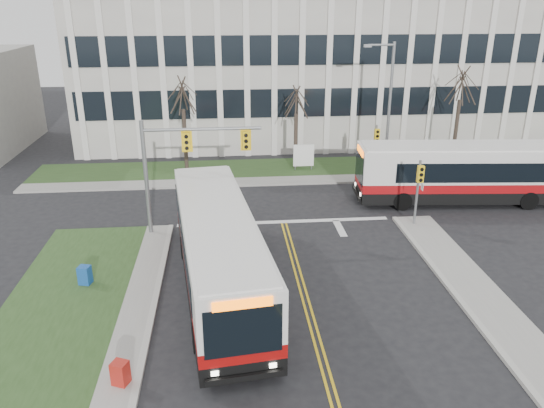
{
  "coord_description": "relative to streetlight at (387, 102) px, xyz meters",
  "views": [
    {
      "loc": [
        -3.17,
        -19.33,
        11.89
      ],
      "look_at": [
        -0.86,
        5.94,
        2.0
      ],
      "focal_mm": 35.0,
      "sensor_mm": 36.0,
      "label": 1
    }
  ],
  "objects": [
    {
      "name": "ground",
      "position": [
        -8.03,
        -16.2,
        -5.19
      ],
      "size": [
        120.0,
        120.0,
        0.0
      ],
      "primitive_type": "plane",
      "color": "black",
      "rests_on": "ground"
    },
    {
      "name": "grass_verge",
      "position": [
        -18.03,
        -21.2,
        -5.13
      ],
      "size": [
        5.0,
        26.0,
        0.12
      ],
      "primitive_type": "cube",
      "color": "#29441D",
      "rests_on": "ground"
    },
    {
      "name": "sidewalk_west",
      "position": [
        -15.03,
        -21.2,
        -5.12
      ],
      "size": [
        1.2,
        26.0,
        0.14
      ],
      "primitive_type": "cube",
      "color": "#9E9B93",
      "rests_on": "ground"
    },
    {
      "name": "sidewalk_east",
      "position": [
        -0.53,
        -21.2,
        -5.12
      ],
      "size": [
        2.0,
        26.0,
        0.14
      ],
      "primitive_type": "cube",
      "color": "#9E9B93",
      "rests_on": "ground"
    },
    {
      "name": "sidewalk_cross",
      "position": [
        -3.03,
        -1.0,
        -5.12
      ],
      "size": [
        44.0,
        1.6,
        0.14
      ],
      "primitive_type": "cube",
      "color": "#9E9B93",
      "rests_on": "ground"
    },
    {
      "name": "building_lawn",
      "position": [
        -3.03,
        1.8,
        -5.13
      ],
      "size": [
        44.0,
        5.0,
        0.12
      ],
      "primitive_type": "cube",
      "color": "#29441D",
      "rests_on": "ground"
    },
    {
      "name": "office_building",
      "position": [
        -3.03,
        13.8,
        0.81
      ],
      "size": [
        40.0,
        16.0,
        12.0
      ],
      "primitive_type": "cube",
      "color": "beige",
      "rests_on": "ground"
    },
    {
      "name": "mast_arm_signal",
      "position": [
        -13.65,
        -9.04,
        -0.94
      ],
      "size": [
        6.11,
        0.38,
        6.2
      ],
      "color": "slate",
      "rests_on": "ground"
    },
    {
      "name": "signal_pole_near",
      "position": [
        -0.83,
        -9.3,
        -2.69
      ],
      "size": [
        0.34,
        0.39,
        3.8
      ],
      "color": "slate",
      "rests_on": "ground"
    },
    {
      "name": "signal_pole_far",
      "position": [
        -0.83,
        -0.8,
        -2.69
      ],
      "size": [
        0.34,
        0.39,
        3.8
      ],
      "color": "slate",
      "rests_on": "ground"
    },
    {
      "name": "streetlight",
      "position": [
        0.0,
        0.0,
        0.0
      ],
      "size": [
        2.15,
        0.25,
        9.2
      ],
      "color": "slate",
      "rests_on": "ground"
    },
    {
      "name": "directory_sign",
      "position": [
        -5.53,
        1.3,
        -4.02
      ],
      "size": [
        1.5,
        0.12,
        2.0
      ],
      "color": "slate",
      "rests_on": "ground"
    },
    {
      "name": "tree_left",
      "position": [
        -14.03,
        1.8,
        0.32
      ],
      "size": [
        1.8,
        1.8,
        7.7
      ],
      "color": "#42352B",
      "rests_on": "ground"
    },
    {
      "name": "tree_mid",
      "position": [
        -6.03,
        2.0,
        -0.31
      ],
      "size": [
        1.8,
        1.8,
        6.82
      ],
      "color": "#42352B",
      "rests_on": "ground"
    },
    {
      "name": "tree_right",
      "position": [
        5.97,
        1.8,
        0.71
      ],
      "size": [
        1.8,
        1.8,
        8.25
      ],
      "color": "#42352B",
      "rests_on": "ground"
    },
    {
      "name": "bus_main",
      "position": [
        -11.64,
        -15.12,
        -3.43
      ],
      "size": [
        4.47,
        13.48,
        3.53
      ],
      "primitive_type": null,
      "rotation": [
        0.0,
        0.0,
        0.12
      ],
      "color": "silver",
      "rests_on": "ground"
    },
    {
      "name": "bus_cross",
      "position": [
        3.59,
        -5.83,
        -3.41
      ],
      "size": [
        13.57,
        3.93,
        3.57
      ],
      "primitive_type": null,
      "rotation": [
        0.0,
        0.0,
        -1.65
      ],
      "color": "silver",
      "rests_on": "ground"
    },
    {
      "name": "newspaper_box_blue",
      "position": [
        -17.53,
        -14.33,
        -4.72
      ],
      "size": [
        0.6,
        0.56,
        0.95
      ],
      "primitive_type": "cube",
      "rotation": [
        0.0,
        0.0,
        -0.25
      ],
      "color": "#154795",
      "rests_on": "ground"
    },
    {
      "name": "newspaper_box_red",
      "position": [
        -14.83,
        -21.13,
        -4.72
      ],
      "size": [
        0.64,
        0.61,
        0.95
      ],
      "primitive_type": "cube",
      "rotation": [
        0.0,
        0.0,
        -0.4
      ],
      "color": "#A81E15",
      "rests_on": "ground"
    }
  ]
}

